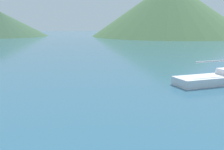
# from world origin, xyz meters

# --- Properties ---
(hill_west) EXTENTS (24.68, 24.68, 6.48)m
(hill_west) POSITION_xyz_m (-18.51, 79.45, 3.24)
(hill_west) COLOR #38563D
(hill_west) RESTS_ON ground_plane
(hill_central) EXTENTS (41.17, 41.17, 14.27)m
(hill_central) POSITION_xyz_m (25.82, 73.20, 7.13)
(hill_central) COLOR #476B42
(hill_central) RESTS_ON ground_plane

